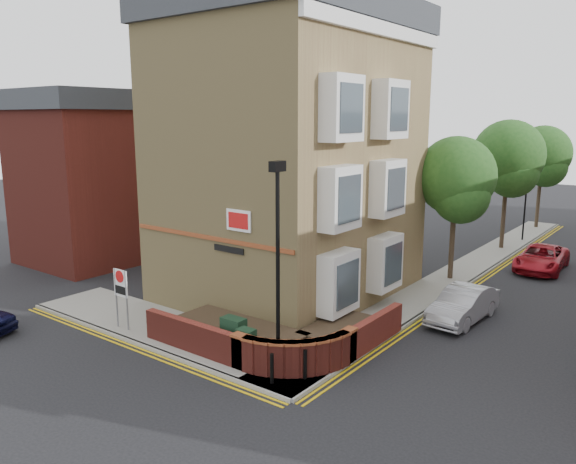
# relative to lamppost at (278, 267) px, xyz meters

# --- Properties ---
(ground) EXTENTS (120.00, 120.00, 0.00)m
(ground) POSITION_rel_lamppost_xyz_m (-1.60, -1.20, -3.34)
(ground) COLOR black
(ground) RESTS_ON ground
(pavement_corner) EXTENTS (13.00, 3.00, 0.12)m
(pavement_corner) POSITION_rel_lamppost_xyz_m (-5.10, 0.30, -3.28)
(pavement_corner) COLOR gray
(pavement_corner) RESTS_ON ground
(pavement_main) EXTENTS (2.00, 32.00, 0.12)m
(pavement_main) POSITION_rel_lamppost_xyz_m (0.40, 14.80, -3.28)
(pavement_main) COLOR gray
(pavement_main) RESTS_ON ground
(kerb_side) EXTENTS (13.00, 0.15, 0.12)m
(kerb_side) POSITION_rel_lamppost_xyz_m (-5.10, -1.20, -3.28)
(kerb_side) COLOR gray
(kerb_side) RESTS_ON ground
(kerb_main_near) EXTENTS (0.15, 32.00, 0.12)m
(kerb_main_near) POSITION_rel_lamppost_xyz_m (1.40, 14.80, -3.28)
(kerb_main_near) COLOR gray
(kerb_main_near) RESTS_ON ground
(yellow_lines_side) EXTENTS (13.00, 0.28, 0.01)m
(yellow_lines_side) POSITION_rel_lamppost_xyz_m (-5.10, -1.45, -3.34)
(yellow_lines_side) COLOR gold
(yellow_lines_side) RESTS_ON ground
(yellow_lines_main) EXTENTS (0.28, 32.00, 0.01)m
(yellow_lines_main) POSITION_rel_lamppost_xyz_m (1.65, 14.80, -3.34)
(yellow_lines_main) COLOR gold
(yellow_lines_main) RESTS_ON ground
(corner_building) EXTENTS (8.95, 10.40, 13.60)m
(corner_building) POSITION_rel_lamppost_xyz_m (-4.44, 6.80, 2.88)
(corner_building) COLOR tan
(corner_building) RESTS_ON ground
(garden_wall) EXTENTS (6.80, 6.00, 1.20)m
(garden_wall) POSITION_rel_lamppost_xyz_m (-1.60, 1.30, -3.34)
(garden_wall) COLOR maroon
(garden_wall) RESTS_ON ground
(lamppost) EXTENTS (0.25, 0.50, 6.30)m
(lamppost) POSITION_rel_lamppost_xyz_m (0.00, 0.00, 0.00)
(lamppost) COLOR black
(lamppost) RESTS_ON pavement_corner
(utility_cabinet_large) EXTENTS (0.80, 0.45, 1.20)m
(utility_cabinet_large) POSITION_rel_lamppost_xyz_m (-1.90, 0.10, -2.62)
(utility_cabinet_large) COLOR #16311B
(utility_cabinet_large) RESTS_ON pavement_corner
(utility_cabinet_small) EXTENTS (0.55, 0.40, 1.10)m
(utility_cabinet_small) POSITION_rel_lamppost_xyz_m (-1.10, -0.20, -2.67)
(utility_cabinet_small) COLOR #16311B
(utility_cabinet_small) RESTS_ON pavement_corner
(bollard_near) EXTENTS (0.11, 0.11, 0.90)m
(bollard_near) POSITION_rel_lamppost_xyz_m (0.40, -0.80, -2.77)
(bollard_near) COLOR black
(bollard_near) RESTS_ON pavement_corner
(bollard_far) EXTENTS (0.11, 0.11, 0.90)m
(bollard_far) POSITION_rel_lamppost_xyz_m (1.00, -0.00, -2.77)
(bollard_far) COLOR black
(bollard_far) RESTS_ON pavement_corner
(zone_sign) EXTENTS (0.72, 0.07, 2.20)m
(zone_sign) POSITION_rel_lamppost_xyz_m (-6.60, -0.70, -1.70)
(zone_sign) COLOR slate
(zone_sign) RESTS_ON pavement_corner
(side_building) EXTENTS (6.40, 10.40, 9.00)m
(side_building) POSITION_rel_lamppost_xyz_m (-16.60, 6.80, 1.20)
(side_building) COLOR maroon
(side_building) RESTS_ON ground
(tree_near) EXTENTS (3.64, 3.65, 6.70)m
(tree_near) POSITION_rel_lamppost_xyz_m (0.40, 12.85, 1.36)
(tree_near) COLOR #382B1E
(tree_near) RESTS_ON pavement_main
(tree_mid) EXTENTS (4.03, 4.03, 7.42)m
(tree_mid) POSITION_rel_lamppost_xyz_m (0.40, 20.85, 1.85)
(tree_mid) COLOR #382B1E
(tree_mid) RESTS_ON pavement_main
(tree_far) EXTENTS (3.81, 3.81, 7.00)m
(tree_far) POSITION_rel_lamppost_xyz_m (0.40, 28.85, 1.57)
(tree_far) COLOR #382B1E
(tree_far) RESTS_ON pavement_main
(traffic_light_assembly) EXTENTS (0.20, 0.16, 4.20)m
(traffic_light_assembly) POSITION_rel_lamppost_xyz_m (0.80, 23.80, -0.56)
(traffic_light_assembly) COLOR black
(traffic_light_assembly) RESTS_ON pavement_main
(silver_car_near) EXTENTS (1.61, 4.02, 1.30)m
(silver_car_near) POSITION_rel_lamppost_xyz_m (2.84, 7.78, -2.69)
(silver_car_near) COLOR #95969C
(silver_car_near) RESTS_ON ground
(red_car_main) EXTENTS (2.27, 4.61, 1.26)m
(red_car_main) POSITION_rel_lamppost_xyz_m (3.40, 17.35, -2.71)
(red_car_main) COLOR maroon
(red_car_main) RESTS_ON ground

